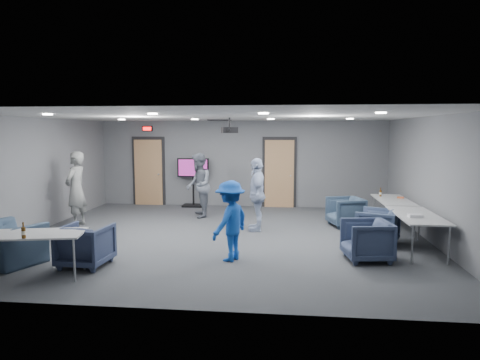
# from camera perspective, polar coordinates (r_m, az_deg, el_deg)

# --- Properties ---
(floor) EXTENTS (9.00, 9.00, 0.00)m
(floor) POSITION_cam_1_polar(r_m,az_deg,el_deg) (9.76, -2.30, -7.55)
(floor) COLOR #33363A
(floor) RESTS_ON ground
(ceiling) EXTENTS (9.00, 9.00, 0.00)m
(ceiling) POSITION_cam_1_polar(r_m,az_deg,el_deg) (9.47, -2.38, 8.49)
(ceiling) COLOR silver
(ceiling) RESTS_ON wall_back
(wall_back) EXTENTS (9.00, 0.02, 2.70)m
(wall_back) POSITION_cam_1_polar(r_m,az_deg,el_deg) (13.48, 0.17, 2.18)
(wall_back) COLOR slate
(wall_back) RESTS_ON floor
(wall_front) EXTENTS (9.00, 0.02, 2.70)m
(wall_front) POSITION_cam_1_polar(r_m,az_deg,el_deg) (5.64, -8.36, -4.05)
(wall_front) COLOR slate
(wall_front) RESTS_ON floor
(wall_left) EXTENTS (0.02, 8.00, 2.70)m
(wall_left) POSITION_cam_1_polar(r_m,az_deg,el_deg) (11.12, -25.94, 0.58)
(wall_left) COLOR slate
(wall_left) RESTS_ON floor
(wall_right) EXTENTS (0.02, 8.00, 2.70)m
(wall_right) POSITION_cam_1_polar(r_m,az_deg,el_deg) (9.92, 24.32, 0.01)
(wall_right) COLOR slate
(wall_right) RESTS_ON floor
(door_left) EXTENTS (1.06, 0.17, 2.24)m
(door_left) POSITION_cam_1_polar(r_m,az_deg,el_deg) (14.09, -12.08, 1.08)
(door_left) COLOR black
(door_left) RESTS_ON wall_back
(door_right) EXTENTS (1.06, 0.17, 2.24)m
(door_right) POSITION_cam_1_polar(r_m,az_deg,el_deg) (13.39, 5.26, 0.91)
(door_right) COLOR black
(door_right) RESTS_ON wall_back
(exit_sign) EXTENTS (0.32, 0.08, 0.16)m
(exit_sign) POSITION_cam_1_polar(r_m,az_deg,el_deg) (14.01, -12.24, 6.70)
(exit_sign) COLOR black
(exit_sign) RESTS_ON wall_back
(hvac_diffuser) EXTENTS (0.60, 0.60, 0.03)m
(hvac_diffuser) POSITION_cam_1_polar(r_m,az_deg,el_deg) (12.32, -2.75, 7.97)
(hvac_diffuser) COLOR black
(hvac_diffuser) RESTS_ON ceiling
(downlights) EXTENTS (6.18, 3.78, 0.02)m
(downlights) POSITION_cam_1_polar(r_m,az_deg,el_deg) (9.47, -2.38, 8.40)
(downlights) COLOR white
(downlights) RESTS_ON ceiling
(person_a) EXTENTS (0.50, 0.72, 1.88)m
(person_a) POSITION_cam_1_polar(r_m,az_deg,el_deg) (11.40, -21.03, -1.14)
(person_a) COLOR gray
(person_a) RESTS_ON floor
(person_b) EXTENTS (0.86, 1.00, 1.78)m
(person_b) POSITION_cam_1_polar(r_m,az_deg,el_deg) (11.83, -5.55, -0.71)
(person_b) COLOR slate
(person_b) RESTS_ON floor
(person_c) EXTENTS (0.52, 1.06, 1.75)m
(person_c) POSITION_cam_1_polar(r_m,az_deg,el_deg) (10.22, 2.27, -1.93)
(person_c) COLOR #A3B2D2
(person_c) RESTS_ON floor
(person_d) EXTENTS (0.92, 1.10, 1.48)m
(person_d) POSITION_cam_1_polar(r_m,az_deg,el_deg) (7.87, -1.31, -5.46)
(person_d) COLOR #1A4BAB
(person_d) RESTS_ON floor
(chair_right_a) EXTENTS (0.99, 0.97, 0.73)m
(chair_right_a) POSITION_cam_1_polar(r_m,az_deg,el_deg) (11.05, 13.88, -4.13)
(chair_right_a) COLOR #35465B
(chair_right_a) RESTS_ON floor
(chair_right_b) EXTENTS (1.05, 1.04, 0.74)m
(chair_right_b) POSITION_cam_1_polar(r_m,az_deg,el_deg) (9.56, 17.86, -5.91)
(chair_right_b) COLOR #3D4B69
(chair_right_b) RESTS_ON floor
(chair_right_c) EXTENTS (0.93, 0.91, 0.75)m
(chair_right_c) POSITION_cam_1_polar(r_m,az_deg,el_deg) (8.29, 16.53, -7.73)
(chair_right_c) COLOR #343F5B
(chair_right_c) RESTS_ON floor
(chair_front_a) EXTENTS (0.85, 0.88, 0.75)m
(chair_front_a) POSITION_cam_1_polar(r_m,az_deg,el_deg) (8.11, -19.89, -8.18)
(chair_front_a) COLOR #313A55
(chair_front_a) RESTS_ON floor
(chair_front_b) EXTENTS (1.43, 1.35, 0.74)m
(chair_front_b) POSITION_cam_1_polar(r_m,az_deg,el_deg) (8.79, -28.77, -7.50)
(chair_front_b) COLOR #384B61
(chair_front_b) RESTS_ON floor
(table_right_a) EXTENTS (0.74, 1.77, 0.73)m
(table_right_a) POSITION_cam_1_polar(r_m,az_deg,el_deg) (11.01, 19.74, -2.69)
(table_right_a) COLOR #B4B8B9
(table_right_a) RESTS_ON floor
(table_right_b) EXTENTS (0.79, 1.90, 0.73)m
(table_right_b) POSITION_cam_1_polar(r_m,az_deg,el_deg) (9.21, 22.51, -4.54)
(table_right_b) COLOR #B4B8B9
(table_right_b) RESTS_ON floor
(table_front_left) EXTENTS (1.91, 1.10, 0.73)m
(table_front_left) POSITION_cam_1_polar(r_m,az_deg,el_deg) (7.80, -26.60, -6.71)
(table_front_left) COLOR #B4B8B9
(table_front_left) RESTS_ON floor
(bottle_front) EXTENTS (0.07, 0.07, 0.25)m
(bottle_front) POSITION_cam_1_polar(r_m,az_deg,el_deg) (7.44, -26.90, -6.25)
(bottle_front) COLOR #53320E
(bottle_front) RESTS_ON table_front_left
(bottle_right) EXTENTS (0.06, 0.06, 0.23)m
(bottle_right) POSITION_cam_1_polar(r_m,az_deg,el_deg) (11.39, 18.23, -1.68)
(bottle_right) COLOR #53320E
(bottle_right) RESTS_ON table_right_a
(snack_box) EXTENTS (0.18, 0.15, 0.03)m
(snack_box) POSITION_cam_1_polar(r_m,az_deg,el_deg) (11.26, 20.62, -2.20)
(snack_box) COLOR #D56435
(snack_box) RESTS_ON table_right_a
(wrapper) EXTENTS (0.26, 0.18, 0.06)m
(wrapper) POSITION_cam_1_polar(r_m,az_deg,el_deg) (8.91, 22.32, -4.43)
(wrapper) COLOR silver
(wrapper) RESTS_ON table_right_b
(tv_stand) EXTENTS (1.00, 0.48, 1.53)m
(tv_stand) POSITION_cam_1_polar(r_m,az_deg,el_deg) (13.51, -6.25, 0.10)
(tv_stand) COLOR black
(tv_stand) RESTS_ON floor
(projector) EXTENTS (0.43, 0.40, 0.36)m
(projector) POSITION_cam_1_polar(r_m,az_deg,el_deg) (10.06, -1.41, 6.69)
(projector) COLOR black
(projector) RESTS_ON ceiling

